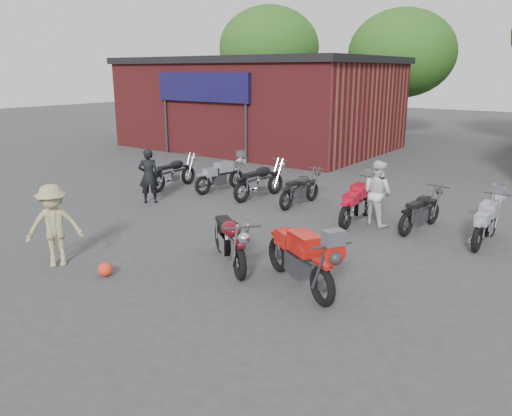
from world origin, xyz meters
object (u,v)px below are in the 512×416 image
Objects in this scene: row_bike_1 at (221,174)px; row_bike_6 at (487,220)px; row_bike_5 at (421,208)px; row_bike_0 at (174,171)px; sportbike at (300,254)px; row_bike_3 at (300,187)px; vintage_motorcycle at (230,236)px; row_bike_4 at (358,200)px; helmet at (105,269)px; person_dark at (149,176)px; person_light at (377,193)px; person_tan at (54,226)px; row_bike_2 at (260,179)px.

row_bike_1 is 7.87m from row_bike_6.
row_bike_0 is at bearing 100.76° from row_bike_5.
row_bike_1 is at bearing 170.19° from sportbike.
row_bike_1 reaches higher than row_bike_3.
vintage_motorcycle reaches higher than row_bike_4.
row_bike_4 reaches higher than helmet.
row_bike_0 is at bearing 86.35° from row_bike_4.
helmet is 6.98m from row_bike_1.
sportbike is 6.98m from person_dark.
vintage_motorcycle is 4.39m from person_light.
person_tan is 8.11m from row_bike_5.
row_bike_5 is (4.89, -0.25, -0.06)m from row_bike_2.
person_dark reaches higher than row_bike_5.
person_tan reaches higher than row_bike_5.
person_tan is (-2.73, -1.97, 0.20)m from vintage_motorcycle.
helmet is 0.15× the size of row_bike_1.
sportbike reaches higher than row_bike_5.
row_bike_2 is 1.08× the size of row_bike_6.
vintage_motorcycle is 1.30× the size of person_light.
row_bike_4 is (4.91, -0.57, 0.02)m from row_bike_1.
row_bike_1 is 1.04× the size of row_bike_3.
row_bike_2 is 4.89m from row_bike_5.
row_bike_2 reaches higher than row_bike_0.
row_bike_0 is 9.36m from row_bike_6.
sportbike is 4.76m from person_tan.
row_bike_5 is (7.11, 2.08, -0.26)m from person_dark.
helmet is at bearing -94.36° from vintage_motorcycle.
row_bike_5 is (6.39, -0.24, -0.02)m from row_bike_1.
row_bike_0 is 0.98× the size of row_bike_4.
row_bike_1 reaches higher than row_bike_6.
row_bike_3 is at bearing -83.28° from row_bike_2.
vintage_motorcycle is 0.96× the size of sportbike.
person_light is at bearing 65.45° from helmet.
sportbike is at bearing 155.69° from row_bike_6.
row_bike_1 is at bearing 168.46° from vintage_motorcycle.
row_bike_4 is at bearing 94.64° from row_bike_6.
helmet is at bearing -148.24° from row_bike_1.
helmet is 0.14× the size of row_bike_2.
person_dark is 0.85× the size of row_bike_6.
row_bike_2 is 1.10× the size of row_bike_5.
helmet is at bearing -162.92° from row_bike_2.
row_bike_6 reaches higher than row_bike_3.
person_tan is 6.82m from row_bike_3.
sportbike reaches higher than row_bike_3.
helmet is 0.15× the size of row_bike_6.
vintage_motorcycle reaches higher than row_bike_2.
person_dark is at bearing 124.85° from row_bike_3.
person_tan is 0.87× the size of row_bike_6.
person_dark is 7.41m from row_bike_5.
sportbike is 1.35× the size of person_light.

